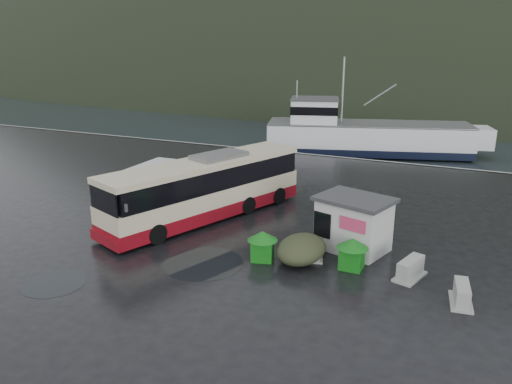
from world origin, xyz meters
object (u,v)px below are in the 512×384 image
at_px(coach_bus, 207,217).
at_px(dome_tent, 301,261).
at_px(waste_bin_left, 263,259).
at_px(jersey_barrier_c, 460,303).
at_px(fishing_trawler, 368,140).
at_px(white_van, 149,202).
at_px(waste_bin_right, 351,268).
at_px(jersey_barrier_a, 315,257).
at_px(jersey_barrier_b, 409,278).
at_px(ticket_kiosk, 352,249).

height_order(coach_bus, dome_tent, coach_bus).
relative_size(waste_bin_left, jersey_barrier_c, 0.86).
bearing_deg(jersey_barrier_c, dome_tent, 170.77).
relative_size(coach_bus, fishing_trawler, 0.54).
xyz_separation_m(white_van, waste_bin_right, (14.28, -4.20, 0.00)).
bearing_deg(jersey_barrier_c, waste_bin_right, 163.88).
distance_m(white_van, jersey_barrier_a, 12.94).
distance_m(waste_bin_right, jersey_barrier_b, 2.59).
bearing_deg(white_van, jersey_barrier_a, -17.42).
relative_size(waste_bin_right, dome_tent, 0.47).
bearing_deg(white_van, jersey_barrier_b, -14.20).
bearing_deg(waste_bin_right, jersey_barrier_c, -16.12).
bearing_deg(jersey_barrier_c, white_van, 163.68).
relative_size(dome_tent, ticket_kiosk, 0.89).
bearing_deg(waste_bin_right, coach_bus, 161.26).
distance_m(waste_bin_right, dome_tent, 2.39).
bearing_deg(waste_bin_right, waste_bin_left, -168.76).
bearing_deg(waste_bin_left, fishing_trawler, 92.98).
bearing_deg(fishing_trawler, white_van, -124.14).
xyz_separation_m(coach_bus, dome_tent, (7.09, -3.43, 0.00)).
height_order(jersey_barrier_a, jersey_barrier_c, jersey_barrier_c).
bearing_deg(jersey_barrier_b, ticket_kiosk, 145.93).
xyz_separation_m(jersey_barrier_b, fishing_trawler, (-8.35, 30.53, 0.00)).
height_order(white_van, ticket_kiosk, ticket_kiosk).
distance_m(jersey_barrier_a, jersey_barrier_b, 4.50).
xyz_separation_m(waste_bin_left, dome_tent, (1.74, 0.60, 0.00)).
relative_size(waste_bin_left, jersey_barrier_b, 0.81).
height_order(white_van, jersey_barrier_a, white_van).
relative_size(coach_bus, jersey_barrier_c, 7.90).
height_order(jersey_barrier_b, jersey_barrier_c, jersey_barrier_b).
xyz_separation_m(dome_tent, jersey_barrier_c, (7.15, -1.16, 0.00)).
bearing_deg(jersey_barrier_a, jersey_barrier_b, -4.43).
xyz_separation_m(waste_bin_left, fishing_trawler, (-1.64, 31.43, 0.00)).
distance_m(ticket_kiosk, jersey_barrier_b, 3.72).
xyz_separation_m(dome_tent, ticket_kiosk, (1.89, 2.38, 0.00)).
distance_m(waste_bin_left, fishing_trawler, 31.47).
bearing_deg(jersey_barrier_c, fishing_trawler, 108.22).
relative_size(coach_bus, waste_bin_right, 9.01).
bearing_deg(white_van, coach_bus, -12.09).
distance_m(jersey_barrier_a, jersey_barrier_c, 6.91).
height_order(dome_tent, jersey_barrier_a, dome_tent).
relative_size(waste_bin_left, fishing_trawler, 0.06).
distance_m(coach_bus, waste_bin_left, 6.70).
height_order(waste_bin_left, fishing_trawler, fishing_trawler).
distance_m(ticket_kiosk, jersey_barrier_a, 2.23).
xyz_separation_m(white_van, jersey_barrier_a, (12.38, -3.77, 0.00)).
bearing_deg(ticket_kiosk, fishing_trawler, 117.70).
height_order(white_van, fishing_trawler, fishing_trawler).
relative_size(waste_bin_left, dome_tent, 0.47).
distance_m(jersey_barrier_b, fishing_trawler, 31.65).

